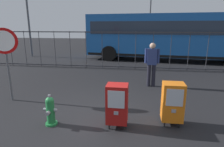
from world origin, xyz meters
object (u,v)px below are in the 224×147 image
(fire_hydrant, at_px, (50,111))
(newspaper_box_secondary, at_px, (173,102))
(stop_sign, at_px, (5,50))
(pedestrian, at_px, (152,62))
(newspaper_box_primary, at_px, (117,104))
(bus_near, at_px, (168,35))

(fire_hydrant, distance_m, newspaper_box_secondary, 2.86)
(stop_sign, bearing_deg, pedestrian, 25.07)
(newspaper_box_primary, relative_size, newspaper_box_secondary, 1.00)
(pedestrian, bearing_deg, newspaper_box_primary, -106.50)
(fire_hydrant, bearing_deg, bus_near, 67.39)
(newspaper_box_secondary, xyz_separation_m, pedestrian, (-0.32, 2.92, 0.38))
(newspaper_box_primary, distance_m, stop_sign, 3.79)
(pedestrian, relative_size, bus_near, 0.16)
(fire_hydrant, bearing_deg, pedestrian, 53.08)
(stop_sign, height_order, bus_near, bus_near)
(newspaper_box_primary, distance_m, bus_near, 9.49)
(newspaper_box_secondary, height_order, bus_near, bus_near)
(newspaper_box_primary, bearing_deg, pedestrian, 73.50)
(bus_near, bearing_deg, pedestrian, -96.65)
(stop_sign, xyz_separation_m, bus_near, (5.77, 8.00, 0.11))
(newspaper_box_primary, xyz_separation_m, newspaper_box_secondary, (1.26, 0.28, 0.00))
(newspaper_box_secondary, relative_size, bus_near, 0.10)
(pedestrian, bearing_deg, newspaper_box_secondary, -83.84)
(newspaper_box_primary, relative_size, bus_near, 0.10)
(newspaper_box_primary, relative_size, pedestrian, 0.61)
(stop_sign, relative_size, pedestrian, 1.34)
(fire_hydrant, bearing_deg, newspaper_box_secondary, 8.36)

